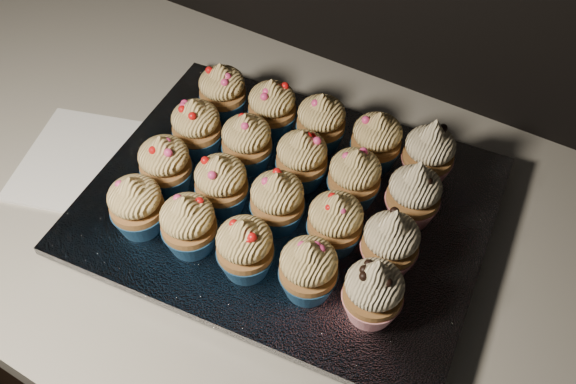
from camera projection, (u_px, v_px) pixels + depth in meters
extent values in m
cube|color=beige|center=(342.00, 252.00, 0.79)|extent=(2.44, 0.64, 0.04)
cube|color=white|center=(89.00, 162.00, 0.86)|extent=(0.22, 0.22, 0.00)
cube|color=black|center=(288.00, 212.00, 0.79)|extent=(0.47, 0.38, 0.02)
cube|color=silver|center=(288.00, 204.00, 0.78)|extent=(0.51, 0.42, 0.01)
cone|color=navy|center=(140.00, 218.00, 0.74)|extent=(0.06, 0.06, 0.03)
ellipsoid|color=#F0C979|center=(134.00, 197.00, 0.71)|extent=(0.06, 0.06, 0.04)
cone|color=#F0C979|center=(130.00, 183.00, 0.69)|extent=(0.03, 0.03, 0.02)
cone|color=navy|center=(191.00, 237.00, 0.72)|extent=(0.06, 0.06, 0.03)
ellipsoid|color=#F0C979|center=(187.00, 216.00, 0.69)|extent=(0.06, 0.06, 0.04)
cone|color=#F0C979|center=(184.00, 202.00, 0.67)|extent=(0.03, 0.03, 0.02)
cone|color=navy|center=(246.00, 260.00, 0.70)|extent=(0.06, 0.06, 0.03)
ellipsoid|color=#F0C979|center=(244.00, 239.00, 0.67)|extent=(0.06, 0.06, 0.04)
cone|color=#F0C979|center=(243.00, 226.00, 0.65)|extent=(0.03, 0.03, 0.02)
cone|color=navy|center=(308.00, 281.00, 0.68)|extent=(0.06, 0.06, 0.03)
ellipsoid|color=#F0C979|center=(309.00, 261.00, 0.65)|extent=(0.06, 0.06, 0.04)
cone|color=#F0C979|center=(309.00, 248.00, 0.63)|extent=(0.03, 0.03, 0.02)
cone|color=red|center=(371.00, 304.00, 0.66)|extent=(0.06, 0.06, 0.03)
ellipsoid|color=beige|center=(375.00, 284.00, 0.63)|extent=(0.06, 0.06, 0.04)
cone|color=beige|center=(378.00, 269.00, 0.61)|extent=(0.03, 0.03, 0.03)
cone|color=navy|center=(168.00, 177.00, 0.78)|extent=(0.06, 0.06, 0.03)
ellipsoid|color=#F0C979|center=(163.00, 155.00, 0.75)|extent=(0.06, 0.06, 0.04)
cone|color=#F0C979|center=(160.00, 142.00, 0.73)|extent=(0.03, 0.03, 0.02)
cone|color=navy|center=(223.00, 196.00, 0.76)|extent=(0.06, 0.06, 0.03)
ellipsoid|color=#F0C979|center=(220.00, 175.00, 0.73)|extent=(0.06, 0.06, 0.04)
cone|color=#F0C979|center=(219.00, 161.00, 0.71)|extent=(0.03, 0.03, 0.02)
cone|color=navy|center=(278.00, 213.00, 0.74)|extent=(0.06, 0.06, 0.03)
ellipsoid|color=#F0C979|center=(277.00, 192.00, 0.71)|extent=(0.06, 0.06, 0.04)
cone|color=#F0C979|center=(277.00, 178.00, 0.69)|extent=(0.03, 0.03, 0.02)
cone|color=navy|center=(334.00, 235.00, 0.72)|extent=(0.06, 0.06, 0.03)
ellipsoid|color=#F0C979|center=(336.00, 214.00, 0.69)|extent=(0.06, 0.06, 0.04)
cone|color=#F0C979|center=(337.00, 200.00, 0.67)|extent=(0.03, 0.03, 0.02)
cone|color=red|center=(388.00, 255.00, 0.70)|extent=(0.06, 0.06, 0.03)
ellipsoid|color=beige|center=(392.00, 235.00, 0.67)|extent=(0.06, 0.06, 0.04)
cone|color=beige|center=(395.00, 218.00, 0.65)|extent=(0.03, 0.03, 0.03)
cone|color=navy|center=(199.00, 140.00, 0.82)|extent=(0.06, 0.06, 0.03)
ellipsoid|color=#F0C979|center=(195.00, 118.00, 0.79)|extent=(0.06, 0.06, 0.04)
cone|color=#F0C979|center=(193.00, 104.00, 0.77)|extent=(0.03, 0.03, 0.02)
cone|color=navy|center=(248.00, 155.00, 0.80)|extent=(0.06, 0.06, 0.03)
ellipsoid|color=#F0C979|center=(246.00, 133.00, 0.77)|extent=(0.06, 0.06, 0.04)
cone|color=#F0C979|center=(245.00, 119.00, 0.75)|extent=(0.03, 0.03, 0.02)
cone|color=navy|center=(301.00, 172.00, 0.78)|extent=(0.06, 0.06, 0.03)
ellipsoid|color=#F0C979|center=(302.00, 150.00, 0.75)|extent=(0.06, 0.06, 0.04)
cone|color=#F0C979|center=(302.00, 136.00, 0.74)|extent=(0.03, 0.03, 0.02)
cone|color=navy|center=(353.00, 190.00, 0.76)|extent=(0.06, 0.06, 0.03)
ellipsoid|color=#F0C979|center=(355.00, 169.00, 0.73)|extent=(0.06, 0.06, 0.04)
cone|color=#F0C979|center=(357.00, 155.00, 0.72)|extent=(0.03, 0.03, 0.02)
cone|color=red|center=(411.00, 208.00, 0.75)|extent=(0.06, 0.06, 0.03)
ellipsoid|color=beige|center=(416.00, 187.00, 0.72)|extent=(0.06, 0.06, 0.04)
cone|color=beige|center=(419.00, 170.00, 0.69)|extent=(0.03, 0.03, 0.03)
cone|color=navy|center=(224.00, 105.00, 0.86)|extent=(0.06, 0.06, 0.03)
ellipsoid|color=#F0C979|center=(222.00, 83.00, 0.83)|extent=(0.06, 0.06, 0.04)
cone|color=#F0C979|center=(220.00, 69.00, 0.81)|extent=(0.03, 0.03, 0.02)
cone|color=navy|center=(273.00, 121.00, 0.84)|extent=(0.06, 0.06, 0.03)
ellipsoid|color=#F0C979|center=(272.00, 99.00, 0.81)|extent=(0.06, 0.06, 0.04)
cone|color=#F0C979|center=(272.00, 85.00, 0.79)|extent=(0.03, 0.03, 0.02)
cone|color=navy|center=(320.00, 135.00, 0.82)|extent=(0.06, 0.06, 0.03)
ellipsoid|color=#F0C979|center=(322.00, 113.00, 0.79)|extent=(0.06, 0.06, 0.04)
cone|color=#F0C979|center=(322.00, 99.00, 0.78)|extent=(0.03, 0.03, 0.02)
cone|color=navy|center=(374.00, 154.00, 0.80)|extent=(0.06, 0.06, 0.03)
ellipsoid|color=#F0C979|center=(378.00, 132.00, 0.77)|extent=(0.06, 0.06, 0.04)
cone|color=#F0C979|center=(380.00, 118.00, 0.75)|extent=(0.03, 0.03, 0.02)
cone|color=red|center=(425.00, 167.00, 0.79)|extent=(0.06, 0.06, 0.03)
ellipsoid|color=beige|center=(431.00, 145.00, 0.76)|extent=(0.06, 0.06, 0.04)
cone|color=beige|center=(435.00, 128.00, 0.74)|extent=(0.03, 0.03, 0.03)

